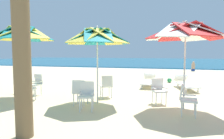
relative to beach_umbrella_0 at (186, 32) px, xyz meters
The scene contains 18 objects.
ground_plane 3.63m from the beach_umbrella_0, 99.38° to the left, with size 80.00×80.00×0.00m, color beige.
sea 33.75m from the beach_umbrella_0, 90.76° to the left, with size 80.00×36.00×0.10m, color #19607F.
surf_foam 15.56m from the beach_umbrella_0, 91.67° to the left, with size 80.00×0.70×0.01m, color white.
beach_umbrella_0 is the anchor object (origin of this frame).
plastic_chair_0 2.10m from the beach_umbrella_0, 145.17° to the left, with size 0.59×0.60×0.87m.
plastic_chair_1 1.99m from the beach_umbrella_0, 89.21° to the right, with size 0.49×0.46×0.87m.
beach_umbrella_1 2.84m from the beach_umbrella_0, behind, with size 2.26×2.26×2.66m.
plastic_chair_2 3.49m from the beach_umbrella_0, 161.05° to the left, with size 0.61×0.62×0.87m.
plastic_chair_3 3.52m from the beach_umbrella_0, 162.66° to the right, with size 0.54×0.56×0.87m.
plastic_chair_4 3.79m from the beach_umbrella_0, behind, with size 0.46×0.49×0.87m.
beach_umbrella_2 5.86m from the beach_umbrella_0, behind, with size 2.41×2.41×2.81m.
plastic_chair_5 6.76m from the beach_umbrella_0, behind, with size 0.58×0.60×0.87m.
plastic_chair_6 5.64m from the beach_umbrella_0, behind, with size 0.52×0.54×0.87m.
plastic_chair_7 6.07m from the beach_umbrella_0, behind, with size 0.54×0.56×0.87m.
sun_lounger_0 4.22m from the beach_umbrella_0, 84.46° to the left, with size 1.09×2.23×0.62m.
sun_lounger_1 4.76m from the beach_umbrella_0, 109.75° to the left, with size 0.65×2.15×0.62m.
beach_ball 6.15m from the beach_umbrella_0, 93.88° to the left, with size 0.26×0.26×0.26m, color #2D8C4C.
beachgoer_seated 14.32m from the beach_umbrella_0, 82.69° to the left, with size 0.30×0.93×0.92m.
Camera 1 is at (-0.04, -9.33, 1.76)m, focal length 32.99 mm.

